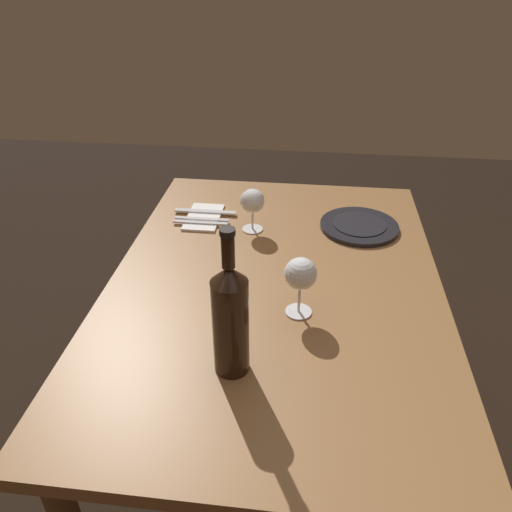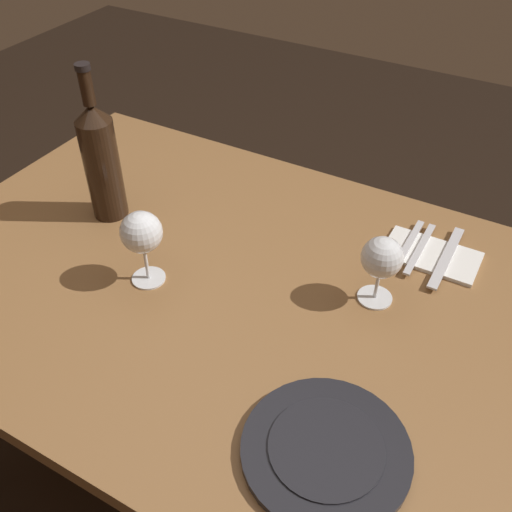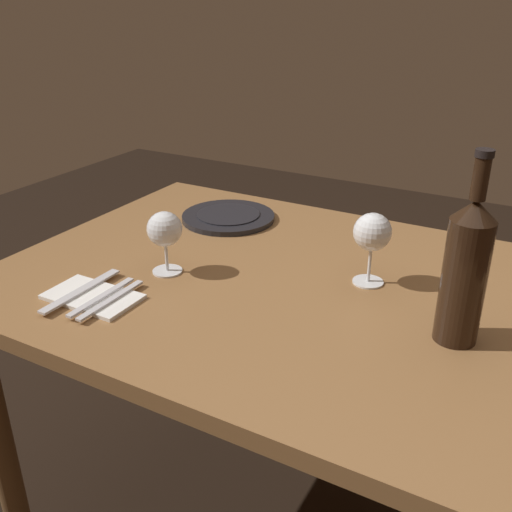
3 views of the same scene
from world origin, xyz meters
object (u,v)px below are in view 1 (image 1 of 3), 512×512
at_px(wine_glass_right, 252,202).
at_px(fork_outer, 200,223).
at_px(dinner_plate, 359,226).
at_px(folded_napkin, 204,217).
at_px(wine_bottle, 230,318).
at_px(fork_inner, 202,219).
at_px(wine_glass_left, 301,275).
at_px(table_knife, 205,211).

xyz_separation_m(wine_glass_right, fork_outer, (0.01, 0.17, -0.09)).
height_order(dinner_plate, folded_napkin, dinner_plate).
distance_m(wine_bottle, fork_inner, 0.69).
height_order(wine_glass_right, fork_inner, wine_glass_right).
xyz_separation_m(folded_napkin, fork_outer, (-0.05, 0.00, 0.01)).
bearing_deg(wine_glass_right, fork_inner, 79.15).
distance_m(wine_glass_left, wine_glass_right, 0.44).
bearing_deg(fork_inner, fork_outer, 180.00).
height_order(folded_napkin, fork_inner, fork_inner).
bearing_deg(fork_outer, wine_glass_right, -92.65).
distance_m(wine_glass_left, dinner_plate, 0.50).
distance_m(folded_napkin, fork_inner, 0.03).
height_order(wine_glass_left, table_knife, wine_glass_left).
bearing_deg(folded_napkin, wine_glass_right, -108.63).
height_order(fork_inner, fork_outer, same).
height_order(wine_bottle, fork_inner, wine_bottle).
relative_size(wine_bottle, fork_inner, 1.91).
bearing_deg(wine_glass_left, wine_bottle, 146.99).
xyz_separation_m(wine_glass_left, folded_napkin, (0.46, 0.34, -0.11)).
xyz_separation_m(dinner_plate, folded_napkin, (0.01, 0.51, -0.00)).
distance_m(wine_glass_right, folded_napkin, 0.20).
distance_m(wine_bottle, dinner_plate, 0.74).
height_order(dinner_plate, fork_outer, dinner_plate).
xyz_separation_m(fork_outer, table_knife, (0.08, 0.00, 0.00)).
bearing_deg(fork_inner, dinner_plate, -87.95).
relative_size(dinner_plate, folded_napkin, 1.32).
relative_size(wine_glass_left, fork_outer, 0.87).
xyz_separation_m(wine_bottle, fork_outer, (0.62, 0.20, -0.13)).
xyz_separation_m(wine_glass_left, table_knife, (0.49, 0.34, -0.10)).
xyz_separation_m(wine_glass_right, dinner_plate, (0.05, -0.34, -0.09)).
xyz_separation_m(wine_glass_left, dinner_plate, (0.46, -0.17, -0.10)).
bearing_deg(dinner_plate, wine_glass_left, 159.09).
bearing_deg(wine_bottle, fork_outer, 18.15).
bearing_deg(wine_bottle, folded_napkin, 16.88).
height_order(folded_napkin, table_knife, table_knife).
height_order(wine_glass_right, folded_napkin, wine_glass_right).
xyz_separation_m(folded_napkin, table_knife, (0.03, 0.00, 0.01)).
height_order(wine_bottle, fork_outer, wine_bottle).
xyz_separation_m(wine_glass_left, fork_outer, (0.41, 0.34, -0.10)).
height_order(wine_glass_left, folded_napkin, wine_glass_left).
bearing_deg(wine_glass_left, folded_napkin, 36.11).
xyz_separation_m(wine_glass_right, fork_inner, (0.03, 0.17, -0.09)).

